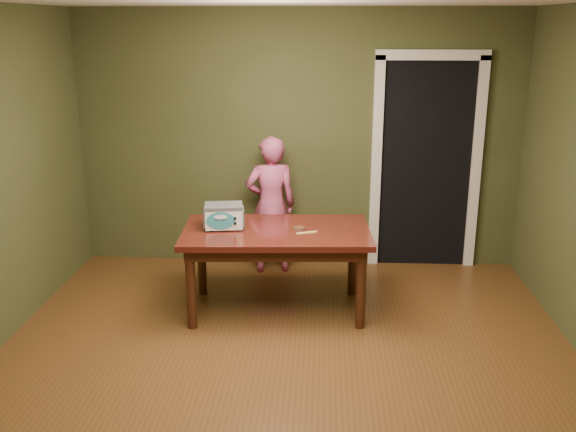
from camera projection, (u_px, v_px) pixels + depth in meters
The scene contains 8 objects.
floor at pixel (282, 387), 4.50m from camera, with size 5.00×5.00×0.00m, color brown.
room_shell at pixel (282, 146), 4.00m from camera, with size 4.52×5.02×2.61m.
doorway at pixel (421, 160), 6.78m from camera, with size 1.10×0.66×2.25m.
dining_table at pixel (276, 240), 5.52m from camera, with size 1.65×0.99×0.75m.
toy_oven at pixel (224, 215), 5.49m from camera, with size 0.37×0.28×0.21m.
baking_pan at pixel (299, 228), 5.48m from camera, with size 0.10×0.10×0.02m.
spatula at pixel (307, 233), 5.39m from camera, with size 0.18×0.03×0.01m, color #E7DB64.
child at pixel (271, 205), 6.41m from camera, with size 0.51×0.33×1.39m, color #C14F7D.
Camera 1 is at (0.26, -3.95, 2.45)m, focal length 40.00 mm.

